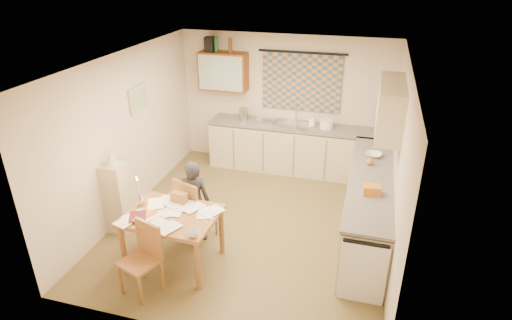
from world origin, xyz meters
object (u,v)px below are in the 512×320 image
(stove, at_px, (364,260))
(chair_far, at_px, (197,219))
(person, at_px, (194,201))
(shelf_stand, at_px, (117,198))
(counter_right, at_px, (368,205))
(counter_back, at_px, (297,149))
(dining_table, at_px, (174,238))

(stove, distance_m, chair_far, 2.40)
(person, relative_size, shelf_stand, 1.15)
(counter_right, bearing_deg, counter_back, 129.00)
(counter_right, relative_size, person, 2.37)
(chair_far, bearing_deg, stove, -169.95)
(counter_back, xyz_separation_m, counter_right, (1.38, -1.71, -0.00))
(stove, bearing_deg, counter_right, 90.00)
(person, distance_m, shelf_stand, 1.18)
(person, bearing_deg, stove, 153.55)
(counter_right, xyz_separation_m, stove, (0.00, -1.26, -0.03))
(counter_right, height_order, dining_table, counter_right)
(stove, bearing_deg, person, 170.41)
(person, bearing_deg, dining_table, 67.74)
(counter_back, xyz_separation_m, chair_far, (-0.98, -2.53, -0.15))
(stove, bearing_deg, counter_back, 115.01)
(shelf_stand, bearing_deg, person, 4.61)
(dining_table, bearing_deg, chair_far, 86.53)
(stove, xyz_separation_m, shelf_stand, (-3.54, 0.31, 0.12))
(stove, distance_m, person, 2.41)
(counter_right, distance_m, stove, 1.26)
(chair_far, bearing_deg, counter_right, -140.31)
(counter_right, xyz_separation_m, person, (-2.37, -0.86, 0.17))
(shelf_stand, bearing_deg, dining_table, -23.12)
(chair_far, relative_size, person, 0.78)
(counter_back, xyz_separation_m, dining_table, (-1.04, -3.14, -0.07))
(counter_right, height_order, chair_far, chair_far)
(stove, xyz_separation_m, chair_far, (-2.36, 0.44, -0.12))
(counter_back, bearing_deg, stove, -64.99)
(counter_back, distance_m, stove, 3.27)
(dining_table, relative_size, person, 0.96)
(counter_back, xyz_separation_m, stove, (1.38, -2.97, -0.03))
(dining_table, distance_m, person, 0.62)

